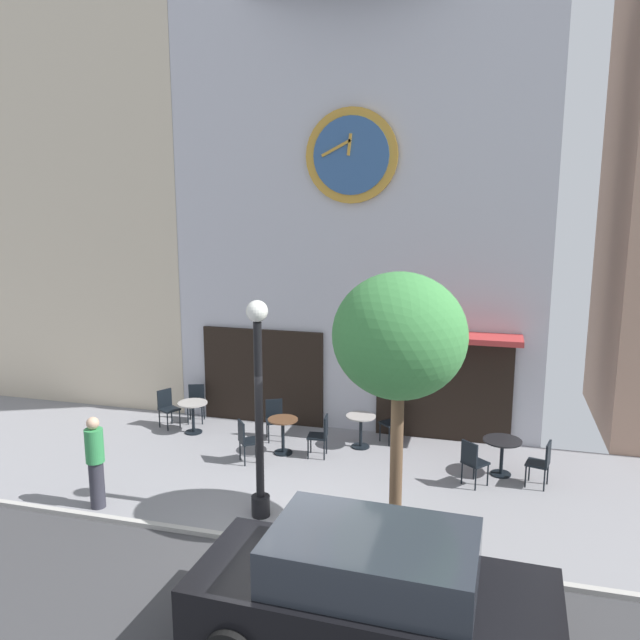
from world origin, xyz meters
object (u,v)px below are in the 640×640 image
object	(u,v)px
cafe_chair_corner	(196,400)
cafe_table_leftmost	(502,449)
cafe_table_rightmost	(361,426)
cafe_chair_outer	(394,419)
cafe_table_center_left	(193,412)
cafe_chair_under_awning	(167,405)
cafe_chair_left_end	(246,438)
street_lamp	(259,410)
cafe_chair_facing_street	(275,416)
cafe_chair_mid_row	(473,460)
parked_car_black	(372,595)
cafe_table_near_curb	(283,430)
cafe_chair_right_end	(321,433)
pedestrian_green	(95,461)
cafe_chair_by_entrance	(542,460)
street_tree	(399,338)

from	to	relation	value
cafe_chair_corner	cafe_table_leftmost	bearing A→B (deg)	-9.85
cafe_table_rightmost	cafe_chair_outer	size ratio (longest dim) A/B	0.81
cafe_table_center_left	cafe_chair_outer	world-z (taller)	cafe_chair_outer
cafe_table_leftmost	cafe_chair_under_awning	world-z (taller)	cafe_chair_under_awning
cafe_chair_left_end	cafe_chair_outer	bearing A→B (deg)	34.97
street_lamp	cafe_chair_facing_street	xyz separation A→B (m)	(-0.94, 3.44, -1.38)
cafe_chair_mid_row	cafe_chair_outer	bearing A→B (deg)	133.97
cafe_chair_under_awning	parked_car_black	world-z (taller)	parked_car_black
street_lamp	cafe_chair_facing_street	world-z (taller)	street_lamp
cafe_table_near_curb	cafe_table_rightmost	bearing A→B (deg)	26.55
cafe_chair_corner	cafe_chair_left_end	bearing A→B (deg)	-43.64
cafe_table_near_curb	cafe_chair_corner	distance (m)	3.00
cafe_table_near_curb	cafe_chair_corner	size ratio (longest dim) A/B	0.86
cafe_table_near_curb	cafe_chair_outer	world-z (taller)	cafe_chair_outer
cafe_chair_right_end	parked_car_black	distance (m)	5.92
cafe_chair_left_end	pedestrian_green	xyz separation A→B (m)	(-1.81, -2.50, 0.33)
street_lamp	cafe_table_leftmost	bearing A→B (deg)	34.87
cafe_table_near_curb	cafe_table_leftmost	distance (m)	4.50
cafe_chair_mid_row	cafe_table_rightmost	bearing A→B (deg)	151.32
parked_car_black	cafe_table_leftmost	bearing A→B (deg)	74.57
cafe_table_near_curb	pedestrian_green	world-z (taller)	pedestrian_green
cafe_table_center_left	cafe_chair_outer	xyz separation A→B (m)	(4.58, 0.68, 0.02)
cafe_chair_facing_street	cafe_table_center_left	bearing A→B (deg)	-175.49
street_lamp	cafe_table_near_curb	size ratio (longest dim) A/B	4.89
cafe_chair_outer	cafe_chair_under_awning	bearing A→B (deg)	-175.04
cafe_chair_facing_street	cafe_chair_by_entrance	bearing A→B (deg)	-10.03
cafe_table_rightmost	pedestrian_green	xyz separation A→B (m)	(-3.93, -3.92, 0.37)
cafe_table_near_curb	parked_car_black	size ratio (longest dim) A/B	0.18
cafe_table_leftmost	cafe_chair_mid_row	xyz separation A→B (m)	(-0.54, -0.66, -0.00)
cafe_chair_right_end	parked_car_black	bearing A→B (deg)	-69.09
cafe_table_rightmost	cafe_chair_under_awning	world-z (taller)	cafe_chair_under_awning
cafe_chair_under_awning	cafe_chair_facing_street	bearing A→B (deg)	-1.25
cafe_chair_mid_row	cafe_chair_facing_street	world-z (taller)	same
street_tree	cafe_chair_outer	distance (m)	5.00
cafe_table_leftmost	cafe_chair_by_entrance	xyz separation A→B (m)	(0.73, -0.35, -0.00)
cafe_chair_under_awning	cafe_chair_left_end	bearing A→B (deg)	-29.46
cafe_chair_under_awning	cafe_chair_mid_row	xyz separation A→B (m)	(7.13, -1.37, 0.00)
cafe_chair_left_end	cafe_chair_mid_row	bearing A→B (deg)	1.21
cafe_chair_outer	pedestrian_green	distance (m)	6.38
cafe_table_rightmost	cafe_chair_outer	bearing A→B (deg)	38.28
cafe_chair_under_awning	pedestrian_green	distance (m)	4.05
cafe_table_leftmost	street_tree	bearing A→B (deg)	-119.64
cafe_chair_outer	parked_car_black	bearing A→B (deg)	-83.54
cafe_chair_right_end	pedestrian_green	distance (m)	4.55
street_tree	cafe_chair_under_awning	size ratio (longest dim) A/B	4.79
cafe_table_rightmost	cafe_chair_by_entrance	xyz separation A→B (m)	(3.69, -1.02, 0.04)
cafe_table_rightmost	parked_car_black	distance (m)	6.43
cafe_table_rightmost	pedestrian_green	bearing A→B (deg)	-135.08
street_lamp	cafe_chair_right_end	xyz separation A→B (m)	(0.35, 2.72, -1.38)
street_lamp	cafe_chair_by_entrance	world-z (taller)	street_lamp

